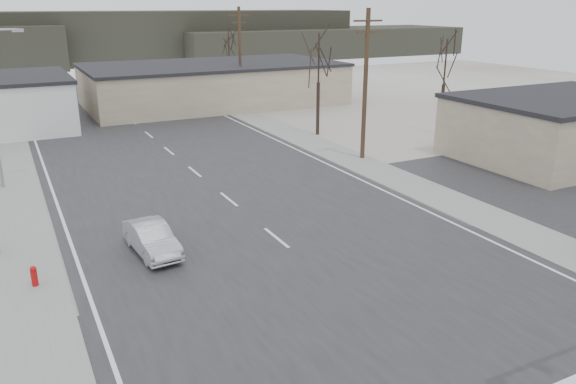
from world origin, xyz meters
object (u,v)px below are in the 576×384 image
car_far_a (158,100)px  car_far_b (27,87)px  fire_hydrant (34,276)px  sedan_crossing (152,238)px  car_parked_dark_a (565,170)px

car_far_a → car_far_b: bearing=-68.5°
fire_hydrant → car_far_a: bearing=68.6°
sedan_crossing → car_far_b: (-2.01, 53.09, -0.05)m
car_far_b → sedan_crossing: bearing=-82.8°
fire_hydrant → sedan_crossing: size_ratio=0.22×
car_far_b → car_far_a: bearing=-51.7°
sedan_crossing → car_far_b: bearing=86.9°
car_parked_dark_a → fire_hydrant: bearing=96.4°
car_far_b → car_parked_dark_a: (26.70, -54.20, 0.11)m
car_far_a → car_far_b: car_far_a is taller
fire_hydrant → sedan_crossing: sedan_crossing is taller
sedan_crossing → car_parked_dark_a: (24.68, -1.11, 0.07)m
fire_hydrant → car_far_b: size_ratio=0.24×
car_far_a → car_far_b: (-11.54, 17.60, -0.18)m
car_far_a → car_parked_dark_a: (15.15, -36.59, -0.07)m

